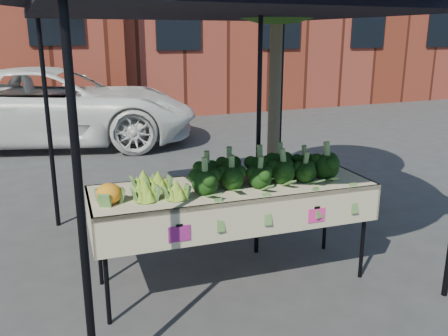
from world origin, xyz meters
TOP-DOWN VIEW (x-y plane):
  - ground at (0.00, 0.00)m, footprint 90.00×90.00m
  - table at (0.21, -0.12)m, footprint 2.45×0.96m
  - canopy at (0.32, 0.40)m, footprint 3.16×3.16m
  - broccoli_heap at (0.49, -0.10)m, footprint 1.39×0.59m
  - romanesco_cluster at (-0.45, -0.09)m, footprint 0.45×0.59m
  - cauliflower_pair at (-0.84, -0.17)m, footprint 0.22×0.22m
  - vehicle at (-0.75, 6.35)m, footprint 2.17×2.86m
  - street_tree at (1.18, 0.94)m, footprint 1.99×1.99m

SIDE VIEW (x-z plane):
  - ground at x=0.00m, z-range 0.00..0.00m
  - table at x=0.21m, z-range 0.00..0.90m
  - cauliflower_pair at x=-0.84m, z-range 0.90..1.09m
  - romanesco_cluster at x=-0.45m, z-range 0.90..1.12m
  - broccoli_heap at x=0.49m, z-range 0.90..1.18m
  - canopy at x=0.32m, z-range 0.00..2.74m
  - street_tree at x=1.18m, z-range 0.00..3.93m
  - vehicle at x=-0.75m, z-range 0.00..5.50m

